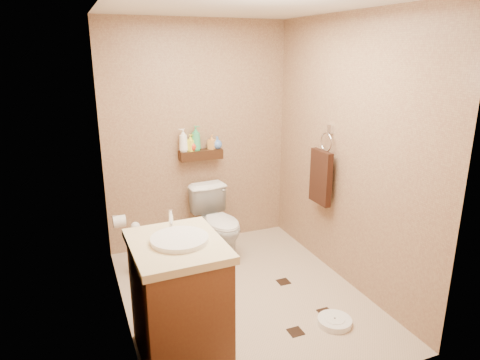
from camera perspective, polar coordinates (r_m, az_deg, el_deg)
name	(u,v)px	position (r m, az deg, el deg)	size (l,w,h in m)	color
ground	(243,295)	(3.93, 0.35, -15.05)	(2.50, 2.50, 0.00)	#C1A78D
wall_back	(198,137)	(4.60, -5.61, 5.78)	(2.00, 0.04, 2.40)	#9D7C5A
wall_front	(330,218)	(2.40, 11.89, -4.98)	(2.00, 0.04, 2.40)	#9D7C5A
wall_left	(115,177)	(3.22, -16.30, 0.33)	(0.04, 2.50, 2.40)	#9D7C5A
wall_right	(346,153)	(3.93, 13.99, 3.45)	(0.04, 2.50, 2.40)	#9D7C5A
ceiling	(243,4)	(3.35, 0.42, 22.36)	(2.00, 2.50, 0.02)	silver
wall_shelf	(201,155)	(4.57, -5.25, 3.39)	(0.46, 0.14, 0.10)	#341E0E
floor_accents	(247,295)	(3.92, 0.91, -15.14)	(1.22, 1.38, 0.01)	black
toilet	(218,223)	(4.48, -2.89, -5.72)	(0.40, 0.70, 0.72)	white
vanity	(179,299)	(3.06, -8.10, -15.41)	(0.61, 0.74, 1.02)	brown
bathroom_scale	(335,321)	(3.64, 12.49, -17.92)	(0.35, 0.35, 0.05)	white
toilet_brush	(138,256)	(4.29, -13.50, -9.77)	(0.12, 0.12, 0.53)	#1A6A5D
towel_ring	(321,175)	(4.15, 10.77, 0.70)	(0.12, 0.30, 0.76)	silver
toilet_paper	(119,221)	(4.03, -15.80, -5.33)	(0.12, 0.11, 0.12)	white
bottle_a	(183,140)	(4.48, -7.56, 5.29)	(0.09, 0.09, 0.24)	white
bottle_b	(191,143)	(4.51, -6.61, 4.98)	(0.08, 0.08, 0.18)	yellow
bottle_c	(192,144)	(4.52, -6.38, 4.75)	(0.11, 0.11, 0.14)	red
bottle_d	(196,138)	(4.51, -5.91, 5.57)	(0.10, 0.10, 0.26)	#39AD6A
bottle_e	(212,142)	(4.58, -3.78, 5.09)	(0.07, 0.07, 0.16)	#DF984A
bottle_f	(217,143)	(4.60, -3.05, 5.01)	(0.10, 0.10, 0.13)	#4F78C5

